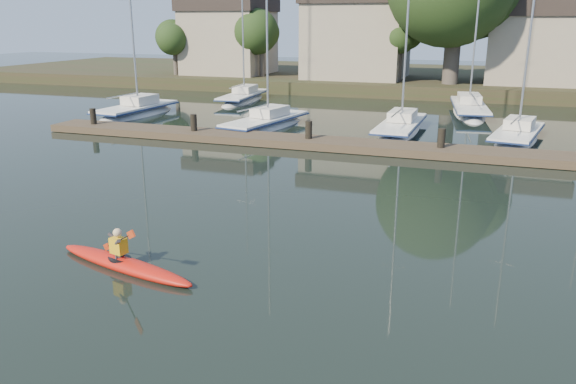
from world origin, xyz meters
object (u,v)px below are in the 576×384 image
(sailboat_5, at_px, (243,103))
(sailboat_6, at_px, (468,116))
(dock, at_px, (372,146))
(sailboat_1, at_px, (266,131))
(sailboat_2, at_px, (400,135))
(sailboat_3, at_px, (516,144))
(kayak, at_px, (123,262))
(sailboat_0, at_px, (137,118))

(sailboat_5, height_order, sailboat_6, sailboat_6)
(sailboat_5, bearing_deg, dock, -51.97)
(sailboat_1, height_order, sailboat_5, sailboat_5)
(sailboat_1, height_order, sailboat_2, sailboat_2)
(dock, height_order, sailboat_1, sailboat_1)
(sailboat_3, bearing_deg, sailboat_6, 117.53)
(sailboat_2, xyz_separation_m, sailboat_6, (3.22, 7.99, -0.01))
(kayak, distance_m, sailboat_3, 21.26)
(sailboat_2, bearing_deg, kayak, -99.11)
(sailboat_0, distance_m, sailboat_5, 9.08)
(sailboat_1, height_order, sailboat_3, sailboat_1)
(sailboat_3, bearing_deg, sailboat_5, 164.92)
(dock, distance_m, sailboat_2, 5.06)
(sailboat_2, xyz_separation_m, sailboat_5, (-12.74, 8.55, -0.00))
(sailboat_1, bearing_deg, sailboat_5, 130.77)
(kayak, distance_m, sailboat_1, 18.65)
(sailboat_0, relative_size, sailboat_5, 0.89)
(sailboat_0, bearing_deg, sailboat_2, 3.26)
(sailboat_0, relative_size, sailboat_2, 0.89)
(sailboat_2, relative_size, sailboat_3, 1.17)
(sailboat_0, bearing_deg, kayak, -53.11)
(sailboat_0, xyz_separation_m, sailboat_2, (16.40, -0.24, 0.03))
(kayak, height_order, sailboat_5, sailboat_5)
(dock, bearing_deg, sailboat_5, 131.93)
(dock, height_order, sailboat_5, sailboat_5)
(sailboat_1, xyz_separation_m, sailboat_2, (7.19, 1.15, 0.01))
(dock, relative_size, sailboat_3, 2.95)
(dock, relative_size, sailboat_2, 2.52)
(sailboat_3, xyz_separation_m, sailboat_5, (-18.49, 8.98, 0.00))
(sailboat_0, height_order, sailboat_2, sailboat_2)
(dock, bearing_deg, kayak, -102.33)
(sailboat_3, height_order, sailboat_5, sailboat_5)
(kayak, bearing_deg, sailboat_2, 92.57)
(sailboat_1, bearing_deg, sailboat_3, 14.20)
(kayak, xyz_separation_m, dock, (3.16, 14.45, 0.04))
(sailboat_1, height_order, sailboat_6, sailboat_6)
(sailboat_6, bearing_deg, dock, -112.54)
(sailboat_6, bearing_deg, sailboat_2, -118.30)
(kayak, relative_size, sailboat_6, 0.28)
(sailboat_0, bearing_deg, sailboat_5, 70.33)
(sailboat_5, bearing_deg, kayak, -76.05)
(dock, bearing_deg, sailboat_0, 161.65)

